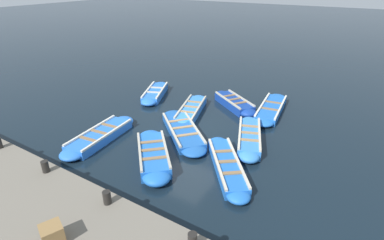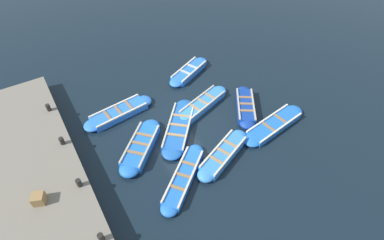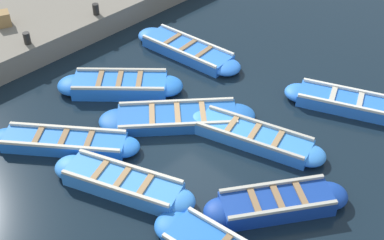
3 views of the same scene
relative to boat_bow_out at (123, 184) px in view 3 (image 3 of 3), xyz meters
The scene contains 13 objects.
ground_plane 2.65m from the boat_bow_out, 100.46° to the left, with size 120.00×120.00×0.00m, color black.
boat_bow_out is the anchor object (origin of this frame).
boat_near_quay 5.75m from the boat_bow_out, 120.63° to the left, with size 3.81×1.27×0.39m.
boat_stern_in 2.64m from the boat_bow_out, 108.51° to the left, with size 3.36×3.65×0.35m.
boat_outer_left 6.36m from the boat_bow_out, 72.69° to the left, with size 3.31×2.03×0.40m.
boat_alongside 2.11m from the boat_bow_out, behind, with size 3.35×2.87×0.37m.
boat_outer_right 3.45m from the boat_bow_out, 72.34° to the left, with size 3.68×1.80×0.38m.
boat_drifting 3.74m from the boat_bow_out, 141.51° to the left, with size 3.12×3.04×0.46m.
boat_far_corner 3.39m from the boat_bow_out, 34.65° to the left, with size 2.43×3.07×0.45m.
quay_wall 7.67m from the boat_bow_out, 160.18° to the left, with size 3.40×13.27×0.71m.
bollard_mid_north 6.06m from the boat_bow_out, 166.91° to the left, with size 0.20×0.20×0.35m, color black.
bollard_mid_south 7.04m from the boat_bow_out, 146.81° to the left, with size 0.20×0.20×0.35m, color black.
wooden_crate 7.49m from the boat_bow_out, 168.88° to the left, with size 0.43×0.43×0.43m, color olive.
Camera 3 is at (7.38, -7.39, 8.80)m, focal length 50.00 mm.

